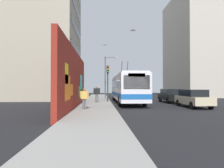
{
  "coord_description": "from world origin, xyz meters",
  "views": [
    {
      "loc": [
        -20.22,
        1.15,
        1.78
      ],
      "look_at": [
        -0.24,
        -0.03,
        2.12
      ],
      "focal_mm": 30.94,
      "sensor_mm": 36.0,
      "label": 1
    }
  ],
  "objects_px": {
    "parked_car_champagne": "(193,98)",
    "pedestrian_midblock": "(97,93)",
    "city_bus": "(126,87)",
    "parked_car_black": "(171,95)",
    "traffic_light": "(108,77)",
    "pedestrian_near_wall": "(84,97)",
    "street_lamp": "(107,74)"
  },
  "relations": [
    {
      "from": "parked_car_champagne",
      "to": "pedestrian_midblock",
      "type": "height_order",
      "value": "pedestrian_midblock"
    },
    {
      "from": "parked_car_champagne",
      "to": "street_lamp",
      "type": "height_order",
      "value": "street_lamp"
    },
    {
      "from": "parked_car_black",
      "to": "pedestrian_near_wall",
      "type": "relative_size",
      "value": 2.69
    },
    {
      "from": "city_bus",
      "to": "parked_car_champagne",
      "type": "relative_size",
      "value": 3.0
    },
    {
      "from": "parked_car_champagne",
      "to": "pedestrian_near_wall",
      "type": "distance_m",
      "value": 9.63
    },
    {
      "from": "parked_car_black",
      "to": "traffic_light",
      "type": "relative_size",
      "value": 1.02
    },
    {
      "from": "city_bus",
      "to": "pedestrian_midblock",
      "type": "relative_size",
      "value": 7.16
    },
    {
      "from": "traffic_light",
      "to": "street_lamp",
      "type": "relative_size",
      "value": 0.64
    },
    {
      "from": "city_bus",
      "to": "pedestrian_midblock",
      "type": "distance_m",
      "value": 3.59
    },
    {
      "from": "pedestrian_near_wall",
      "to": "parked_car_black",
      "type": "bearing_deg",
      "value": -50.85
    },
    {
      "from": "traffic_light",
      "to": "street_lamp",
      "type": "bearing_deg",
      "value": -0.88
    },
    {
      "from": "city_bus",
      "to": "street_lamp",
      "type": "xyz_separation_m",
      "value": [
        7.84,
        2.03,
        2.09
      ]
    },
    {
      "from": "parked_car_champagne",
      "to": "pedestrian_midblock",
      "type": "xyz_separation_m",
      "value": [
        4.24,
        8.57,
        0.36
      ]
    },
    {
      "from": "parked_car_black",
      "to": "pedestrian_near_wall",
      "type": "xyz_separation_m",
      "value": [
        -7.62,
        9.36,
        0.21
      ]
    },
    {
      "from": "street_lamp",
      "to": "city_bus",
      "type": "bearing_deg",
      "value": -165.5
    },
    {
      "from": "parked_car_black",
      "to": "pedestrian_midblock",
      "type": "xyz_separation_m",
      "value": [
        -1.16,
        8.57,
        0.36
      ]
    },
    {
      "from": "pedestrian_near_wall",
      "to": "traffic_light",
      "type": "relative_size",
      "value": 0.38
    },
    {
      "from": "parked_car_champagne",
      "to": "street_lamp",
      "type": "bearing_deg",
      "value": 28.75
    },
    {
      "from": "parked_car_champagne",
      "to": "parked_car_black",
      "type": "distance_m",
      "value": 5.4
    },
    {
      "from": "parked_car_black",
      "to": "pedestrian_midblock",
      "type": "distance_m",
      "value": 8.66
    },
    {
      "from": "parked_car_black",
      "to": "street_lamp",
      "type": "relative_size",
      "value": 0.65
    },
    {
      "from": "city_bus",
      "to": "parked_car_black",
      "type": "bearing_deg",
      "value": -89.24
    },
    {
      "from": "parked_car_champagne",
      "to": "parked_car_black",
      "type": "xyz_separation_m",
      "value": [
        5.4,
        -0.0,
        0.0
      ]
    },
    {
      "from": "parked_car_black",
      "to": "street_lamp",
      "type": "height_order",
      "value": "street_lamp"
    },
    {
      "from": "city_bus",
      "to": "traffic_light",
      "type": "bearing_deg",
      "value": 90.54
    },
    {
      "from": "city_bus",
      "to": "pedestrian_near_wall",
      "type": "height_order",
      "value": "city_bus"
    },
    {
      "from": "pedestrian_midblock",
      "to": "pedestrian_near_wall",
      "type": "distance_m",
      "value": 6.51
    },
    {
      "from": "pedestrian_near_wall",
      "to": "traffic_light",
      "type": "xyz_separation_m",
      "value": [
        7.53,
        -2.01,
        1.87
      ]
    },
    {
      "from": "city_bus",
      "to": "parked_car_champagne",
      "type": "distance_m",
      "value": 7.51
    },
    {
      "from": "parked_car_black",
      "to": "traffic_light",
      "type": "distance_m",
      "value": 7.64
    },
    {
      "from": "parked_car_champagne",
      "to": "traffic_light",
      "type": "bearing_deg",
      "value": 54.14
    },
    {
      "from": "pedestrian_midblock",
      "to": "street_lamp",
      "type": "bearing_deg",
      "value": -8.53
    }
  ]
}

